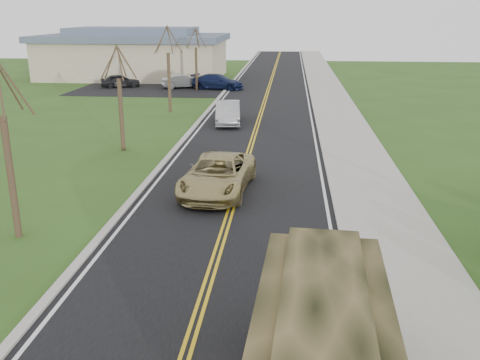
# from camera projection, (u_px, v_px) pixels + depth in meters

# --- Properties ---
(road) EXTENTS (8.00, 120.00, 0.01)m
(road) POSITION_uv_depth(u_px,v_px,m) (265.00, 101.00, 46.25)
(road) COLOR black
(road) RESTS_ON ground
(curb_right) EXTENTS (0.30, 120.00, 0.12)m
(curb_right) POSITION_uv_depth(u_px,v_px,m) (313.00, 101.00, 45.87)
(curb_right) COLOR #9E998E
(curb_right) RESTS_ON ground
(sidewalk_right) EXTENTS (3.20, 120.00, 0.10)m
(sidewalk_right) POSITION_uv_depth(u_px,v_px,m) (334.00, 101.00, 45.71)
(sidewalk_right) COLOR #9E998E
(sidewalk_right) RESTS_ON ground
(curb_left) EXTENTS (0.30, 120.00, 0.10)m
(curb_left) POSITION_uv_depth(u_px,v_px,m) (217.00, 100.00, 46.61)
(curb_left) COLOR #9E998E
(curb_left) RESTS_ON ground
(bare_tree_a) EXTENTS (1.93, 2.26, 6.08)m
(bare_tree_a) POSITION_uv_depth(u_px,v_px,m) (9.00, 163.00, 17.61)
(bare_tree_a) COLOR #38281C
(bare_tree_a) RESTS_ON ground
(bare_tree_b) EXTENTS (1.83, 2.14, 5.73)m
(bare_tree_b) POSITION_uv_depth(u_px,v_px,m) (121.00, 106.00, 29.05)
(bare_tree_b) COLOR #38281C
(bare_tree_b) RESTS_ON ground
(bare_tree_c) EXTENTS (2.04, 2.39, 6.42)m
(bare_tree_c) POSITION_uv_depth(u_px,v_px,m) (169.00, 75.00, 40.35)
(bare_tree_c) COLOR #38281C
(bare_tree_c) RESTS_ON ground
(bare_tree_d) EXTENTS (1.88, 2.20, 5.91)m
(bare_tree_d) POSITION_uv_depth(u_px,v_px,m) (196.00, 64.00, 51.81)
(bare_tree_d) COLOR #38281C
(bare_tree_d) RESTS_ON ground
(commercial_building) EXTENTS (25.50, 21.50, 5.65)m
(commercial_building) POSITION_uv_depth(u_px,v_px,m) (135.00, 54.00, 62.04)
(commercial_building) COLOR tan
(commercial_building) RESTS_ON ground
(military_truck) EXTENTS (2.47, 6.33, 3.11)m
(military_truck) POSITION_uv_depth(u_px,v_px,m) (321.00, 334.00, 9.76)
(military_truck) COLOR black
(military_truck) RESTS_ON ground
(suv_champagne) EXTENTS (3.04, 5.80, 1.56)m
(suv_champagne) POSITION_uv_depth(u_px,v_px,m) (218.00, 175.00, 22.70)
(suv_champagne) COLOR tan
(suv_champagne) RESTS_ON ground
(sedan_silver) EXTENTS (2.14, 4.78, 1.52)m
(sedan_silver) POSITION_uv_depth(u_px,v_px,m) (228.00, 113.00, 36.63)
(sedan_silver) COLOR #ABABB0
(sedan_silver) RESTS_ON ground
(lot_car_dark) EXTENTS (4.22, 2.81, 1.33)m
(lot_car_dark) POSITION_uv_depth(u_px,v_px,m) (120.00, 81.00, 54.24)
(lot_car_dark) COLOR black
(lot_car_dark) RESTS_ON ground
(lot_car_silver) EXTENTS (4.41, 2.91, 1.37)m
(lot_car_silver) POSITION_uv_depth(u_px,v_px,m) (183.00, 81.00, 53.72)
(lot_car_silver) COLOR #A5A6AA
(lot_car_silver) RESTS_ON ground
(lot_car_navy) EXTENTS (5.43, 2.99, 1.49)m
(lot_car_navy) POSITION_uv_depth(u_px,v_px,m) (218.00, 82.00, 52.89)
(lot_car_navy) COLOR #10193C
(lot_car_navy) RESTS_ON ground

